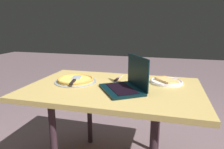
{
  "coord_description": "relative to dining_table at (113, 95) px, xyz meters",
  "views": [
    {
      "loc": [
        -0.38,
        1.44,
        1.2
      ],
      "look_at": [
        0.03,
        -0.05,
        0.81
      ],
      "focal_mm": 32.84,
      "sensor_mm": 36.0,
      "label": 1
    }
  ],
  "objects": [
    {
      "name": "dining_table",
      "position": [
        0.0,
        0.0,
        0.0
      ],
      "size": [
        1.31,
        0.85,
        0.73
      ],
      "color": "tan",
      "rests_on": "ground_plane"
    },
    {
      "name": "laptop",
      "position": [
        -0.11,
        0.06,
        0.12
      ],
      "size": [
        0.39,
        0.41,
        0.25
      ],
      "color": "black",
      "rests_on": "dining_table"
    },
    {
      "name": "pizza_plate",
      "position": [
        -0.39,
        -0.2,
        0.08
      ],
      "size": [
        0.26,
        0.26,
        0.04
      ],
      "color": "white",
      "rests_on": "dining_table"
    },
    {
      "name": "pizza_tray",
      "position": [
        0.33,
        -0.05,
        0.08
      ],
      "size": [
        0.34,
        0.34,
        0.03
      ],
      "color": "#949899",
      "rests_on": "dining_table"
    },
    {
      "name": "table_knife",
      "position": [
        0.02,
        -0.22,
        0.07
      ],
      "size": [
        0.03,
        0.23,
        0.01
      ],
      "color": "beige",
      "rests_on": "dining_table"
    }
  ]
}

